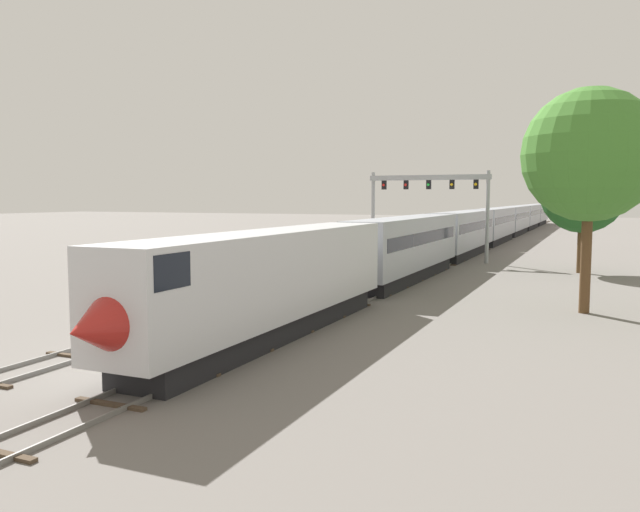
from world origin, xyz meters
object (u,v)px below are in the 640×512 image
Objects in this scene: signal_gantry at (428,196)px; trackside_tree_mid at (583,191)px; passenger_train at (495,224)px; trackside_tree_left at (590,155)px; stop_sign at (91,285)px.

signal_gantry is 1.18× the size of trackside_tree_mid.
signal_gantry reaches higher than passenger_train.
trackside_tree_left is 20.00m from trackside_tree_mid.
trackside_tree_left reaches higher than trackside_tree_mid.
trackside_tree_mid is (14.19, -4.78, 0.32)m from signal_gantry.
trackside_tree_left is at bearing -87.75° from trackside_tree_mid.
trackside_tree_left is (14.97, -24.69, 2.06)m from signal_gantry.
stop_sign is at bearing -150.56° from trackside_tree_left.
stop_sign is 0.24× the size of trackside_tree_left.
passenger_train is 29.01m from signal_gantry.
stop_sign is 39.71m from trackside_tree_mid.
trackside_tree_left reaches higher than passenger_train.
signal_gantry is (-2.25, -28.67, 3.85)m from passenger_train.
passenger_train is at bearing 85.51° from signal_gantry.
passenger_train is 55.17m from trackside_tree_left.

